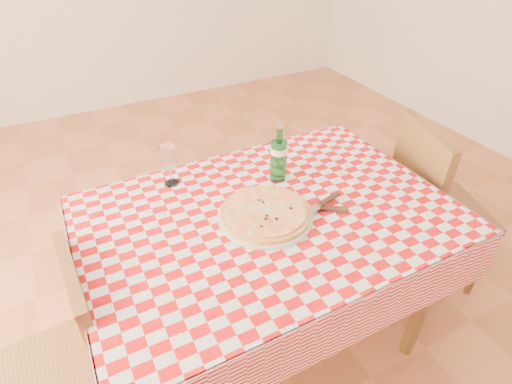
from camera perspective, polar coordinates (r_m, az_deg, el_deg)
dining_table at (r=1.48m, az=1.76°, el=-5.97°), size 1.20×0.80×0.75m
tablecloth at (r=1.42m, az=1.83°, el=-3.13°), size 1.30×0.90×0.01m
chair_near at (r=2.06m, az=23.52°, el=-1.01°), size 0.51×0.51×0.89m
chair_far at (r=1.52m, az=-25.29°, el=-20.14°), size 0.39×0.39×0.81m
pizza_plate at (r=1.39m, az=1.36°, el=-2.91°), size 0.36×0.36×0.04m
water_bottle at (r=1.53m, az=3.27°, el=5.61°), size 0.08×0.08×0.24m
wine_glass at (r=1.56m, az=-12.32°, el=3.70°), size 0.07×0.07×0.16m
cutlery at (r=1.44m, az=8.98°, el=-2.08°), size 0.28×0.24×0.03m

